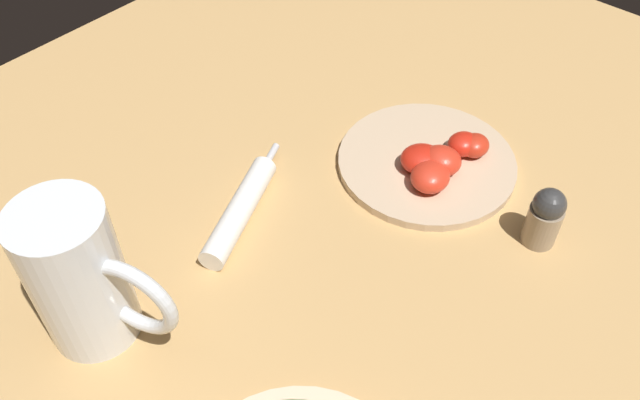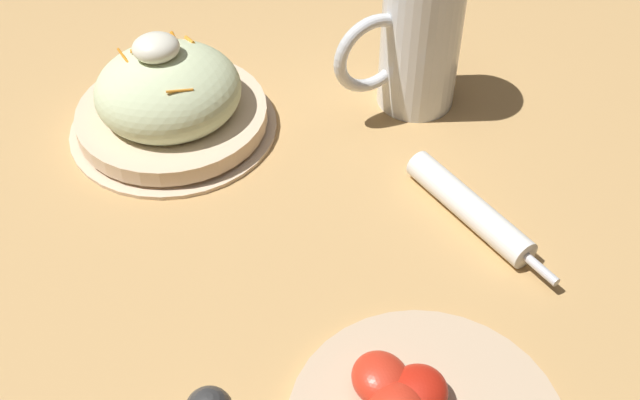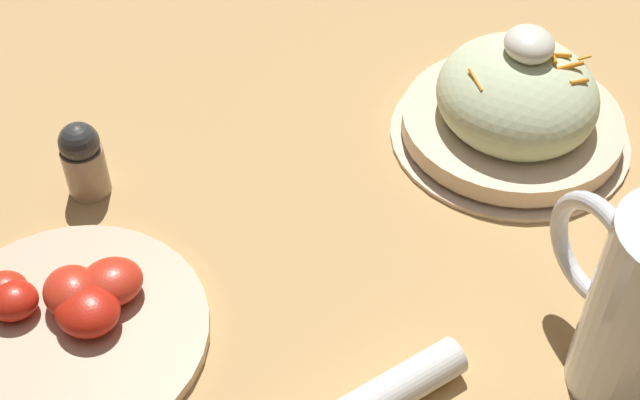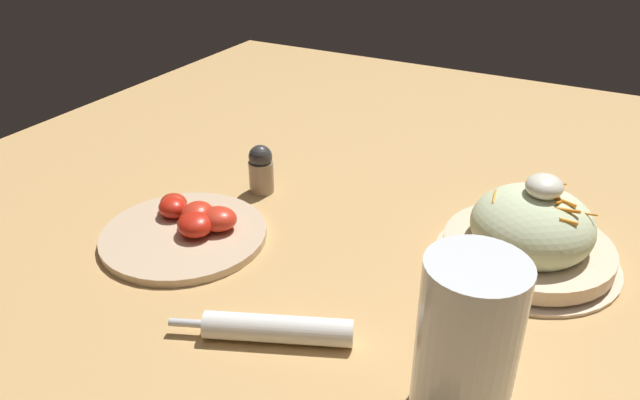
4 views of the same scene
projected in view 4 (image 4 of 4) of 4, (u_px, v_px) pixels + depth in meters
The scene contains 6 objects.
ground_plane at pixel (398, 227), 0.79m from camera, with size 1.43×1.43×0.00m, color tan.
salad_plate at pixel (530, 234), 0.71m from camera, with size 0.22×0.22×0.11m.
beer_mug at pixel (466, 349), 0.50m from camera, with size 0.14×0.08×0.15m.
napkin_roll at pixel (276, 329), 0.60m from camera, with size 0.09×0.18×0.03m.
tomato_plate at pixel (188, 228), 0.77m from camera, with size 0.21×0.21×0.04m.
salt_shaker at pixel (261, 169), 0.87m from camera, with size 0.04×0.04×0.07m.
Camera 4 is at (0.65, 0.23, 0.41)m, focal length 34.13 mm.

